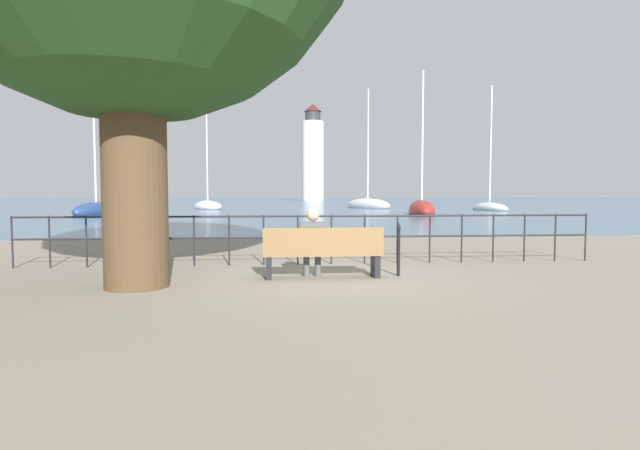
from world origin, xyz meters
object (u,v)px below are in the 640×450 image
object	(u,v)px
closed_umbrella	(399,246)
sailboat_1	(96,211)
seated_person_left	(313,239)
harbor_lighthouse	(313,156)
sailboat_3	(368,205)
park_bench	(323,253)
sailboat_0	(489,207)
sailboat_2	(422,210)
sailboat_4	(208,206)

from	to	relation	value
closed_umbrella	sailboat_1	distance (m)	32.01
seated_person_left	harbor_lighthouse	bearing A→B (deg)	85.33
sailboat_1	sailboat_3	distance (m)	27.26
park_bench	sailboat_1	world-z (taller)	sailboat_1
park_bench	closed_umbrella	bearing A→B (deg)	4.52
sailboat_1	harbor_lighthouse	bearing A→B (deg)	86.81
park_bench	harbor_lighthouse	world-z (taller)	harbor_lighthouse
park_bench	sailboat_0	bearing A→B (deg)	61.80
park_bench	sailboat_3	distance (m)	44.53
seated_person_left	closed_umbrella	world-z (taller)	seated_person_left
closed_umbrella	sailboat_3	distance (m)	44.16
seated_person_left	closed_umbrella	size ratio (longest dim) A/B	1.26
sailboat_2	sailboat_3	xyz separation A→B (m)	(-0.79, 16.62, 0.00)
closed_umbrella	sailboat_4	bearing A→B (deg)	101.71
sailboat_4	harbor_lighthouse	world-z (taller)	harbor_lighthouse
seated_person_left	sailboat_0	distance (m)	40.36
sailboat_2	closed_umbrella	bearing A→B (deg)	-96.71
sailboat_0	closed_umbrella	bearing A→B (deg)	-121.59
sailboat_1	harbor_lighthouse	world-z (taller)	harbor_lighthouse
park_bench	closed_umbrella	size ratio (longest dim) A/B	2.15
sailboat_3	sailboat_4	bearing A→B (deg)	164.90
sailboat_3	harbor_lighthouse	world-z (taller)	harbor_lighthouse
park_bench	sailboat_4	world-z (taller)	sailboat_4
seated_person_left	sailboat_1	bearing A→B (deg)	115.10
closed_umbrella	sailboat_2	size ratio (longest dim) A/B	0.09
closed_umbrella	sailboat_2	distance (m)	28.19
seated_person_left	sailboat_4	xyz separation A→B (m)	(-7.15, 42.03, -0.36)
seated_person_left	sailboat_3	world-z (taller)	sailboat_3
sailboat_0	sailboat_1	distance (m)	33.29
sailboat_1	sailboat_2	bearing A→B (deg)	8.92
closed_umbrella	sailboat_2	bearing A→B (deg)	72.18
park_bench	sailboat_1	distance (m)	31.49
sailboat_1	seated_person_left	bearing A→B (deg)	-52.29
park_bench	sailboat_0	world-z (taller)	sailboat_0
park_bench	harbor_lighthouse	xyz separation A→B (m)	(8.49, 106.10, 9.84)
sailboat_1	harbor_lighthouse	xyz separation A→B (m)	(21.96, 77.63, 9.97)
seated_person_left	sailboat_3	distance (m)	44.49
sailboat_2	sailboat_4	bearing A→B (deg)	149.94
sailboat_0	sailboat_4	distance (m)	27.19
sailboat_1	park_bench	bearing A→B (deg)	-52.06
sailboat_3	sailboat_4	xyz separation A→B (m)	(-16.55, -1.46, -0.04)
sailboat_1	sailboat_4	distance (m)	14.97
seated_person_left	sailboat_0	world-z (taller)	sailboat_0
sailboat_2	park_bench	bearing A→B (deg)	-99.26
closed_umbrella	sailboat_1	bearing A→B (deg)	117.65
seated_person_left	harbor_lighthouse	world-z (taller)	harbor_lighthouse
seated_person_left	sailboat_4	world-z (taller)	sailboat_4
sailboat_4	sailboat_1	bearing A→B (deg)	-137.05
park_bench	sailboat_0	xyz separation A→B (m)	(19.06, 35.55, -0.11)
sailboat_0	sailboat_2	world-z (taller)	sailboat_0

